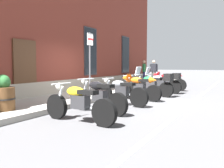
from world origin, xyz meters
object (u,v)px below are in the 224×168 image
Objects in this scene: pedestrian_striped_shirt at (144,70)px; barrel_planter at (3,95)px; motorcycle_black_naked at (98,96)px; pedestrian_dark_jacket at (154,70)px; motorcycle_orange_sport at (137,86)px; parking_sign at (90,56)px; motorcycle_silver_touring at (162,82)px; motorcycle_red_sport at (166,80)px; motorcycle_grey_naked at (120,92)px; motorcycle_green_touring at (153,84)px; motorcycle_yellow_naked at (78,103)px.

pedestrian_striped_shirt is 1.63× the size of barrel_planter.
pedestrian_dark_jacket is at bearing 9.14° from motorcycle_black_naked.
motorcycle_orange_sport is 5.00m from barrel_planter.
motorcycle_orange_sport is 2.17m from parking_sign.
motorcycle_silver_touring is 1.49m from motorcycle_red_sport.
motorcycle_grey_naked is at bearing -33.81° from barrel_planter.
pedestrian_dark_jacket is (6.41, 1.96, 0.48)m from motorcycle_green_touring.
pedestrian_striped_shirt is at bearing 29.36° from motorcycle_silver_touring.
parking_sign is at bearing 73.97° from motorcycle_grey_naked.
motorcycle_yellow_naked is 5.75m from motorcycle_green_touring.
motorcycle_black_naked is 2.11× the size of barrel_planter.
motorcycle_green_touring is at bearing -2.68° from motorcycle_black_naked.
motorcycle_black_naked is 11.03m from pedestrian_dark_jacket.
motorcycle_green_touring reaches higher than motorcycle_grey_naked.
motorcycle_grey_naked is 2.96m from motorcycle_green_touring.
motorcycle_orange_sport is at bearing -54.22° from parking_sign.
pedestrian_dark_jacket is 1.63× the size of barrel_planter.
motorcycle_grey_naked is 5.81m from motorcycle_red_sport.
barrel_planter is at bearing 155.48° from motorcycle_orange_sport.
motorcycle_green_touring is at bearing -7.04° from motorcycle_orange_sport.
barrel_planter is (-11.75, -0.18, -0.46)m from pedestrian_striped_shirt.
motorcycle_orange_sport is at bearing -167.26° from pedestrian_dark_jacket.
pedestrian_dark_jacket is (5.03, 1.98, 0.49)m from motorcycle_silver_touring.
motorcycle_grey_naked is 2.16× the size of barrel_planter.
parking_sign reaches higher than motorcycle_green_touring.
motorcycle_green_touring is (2.95, -0.21, 0.07)m from motorcycle_grey_naked.
motorcycle_red_sport is (2.86, 0.15, 0.02)m from motorcycle_green_touring.
pedestrian_striped_shirt is 0.64× the size of parking_sign.
motorcycle_orange_sport is at bearing 172.96° from motorcycle_green_touring.
motorcycle_yellow_naked is 12.32m from pedestrian_dark_jacket.
motorcycle_green_touring is at bearing -4.04° from motorcycle_grey_naked.
barrel_planter is at bearing 126.99° from motorcycle_black_naked.
pedestrian_dark_jacket is at bearing 26.99° from motorcycle_red_sport.
pedestrian_dark_jacket is at bearing 21.46° from motorcycle_silver_touring.
motorcycle_grey_naked is 4.34m from motorcycle_silver_touring.
motorcycle_silver_touring reaches higher than motorcycle_orange_sport.
pedestrian_dark_jacket reaches higher than motorcycle_green_touring.
motorcycle_black_naked is at bearing 177.32° from motorcycle_green_touring.
pedestrian_striped_shirt reaches higher than motorcycle_grey_naked.
motorcycle_grey_naked is 1.97m from parking_sign.
motorcycle_green_touring is 1.05× the size of motorcycle_red_sport.
motorcycle_grey_naked is 8.99m from pedestrian_striped_shirt.
motorcycle_black_naked is 0.93× the size of motorcycle_silver_touring.
motorcycle_orange_sport is (3.01, -0.03, 0.08)m from motorcycle_black_naked.
motorcycle_yellow_naked is at bearing 179.77° from motorcycle_green_touring.
motorcycle_orange_sport is 7.56m from pedestrian_striped_shirt.
parking_sign is (-5.39, 1.52, 1.17)m from motorcycle_red_sport.
motorcycle_red_sport is at bearing 0.85° from motorcycle_yellow_naked.
motorcycle_yellow_naked is 1.36× the size of pedestrian_dark_jacket.
motorcycle_green_touring is at bearing -163.00° from pedestrian_dark_jacket.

